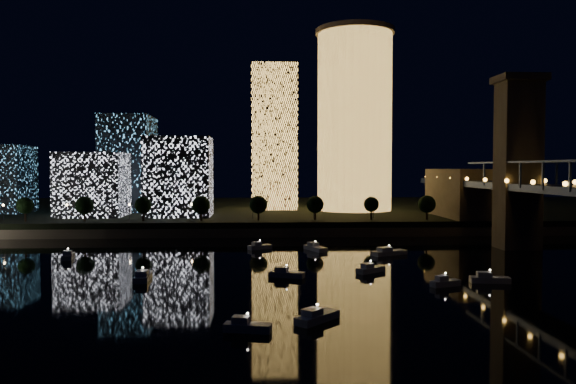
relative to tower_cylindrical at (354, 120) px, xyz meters
name	(u,v)px	position (x,y,z in m)	size (l,w,h in m)	color
ground	(310,287)	(-31.72, -133.86, -44.11)	(520.00, 520.00, 0.00)	black
far_bank	(279,211)	(-31.72, 26.14, -41.61)	(420.00, 160.00, 5.00)	black
seawall	(288,232)	(-31.72, -51.86, -42.61)	(420.00, 6.00, 3.00)	#6B5E4C
tower_cylindrical	(354,120)	(0.00, 0.00, 0.00)	(34.00, 34.00, 77.96)	gold
tower_rectangular	(274,138)	(-34.60, 10.58, -7.07)	(20.14, 20.14, 64.07)	gold
midrise_blocks	(109,174)	(-102.09, -12.47, -23.10)	(96.86, 49.16, 40.42)	silver
motorboats	(279,270)	(-37.31, -118.70, -43.29)	(109.17, 86.29, 2.78)	silver
esplanade_trees	(209,205)	(-59.02, -45.86, -33.64)	(165.81, 6.35, 8.67)	black
street_lamps	(192,208)	(-65.72, -39.86, -35.08)	(132.70, 0.70, 5.65)	black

